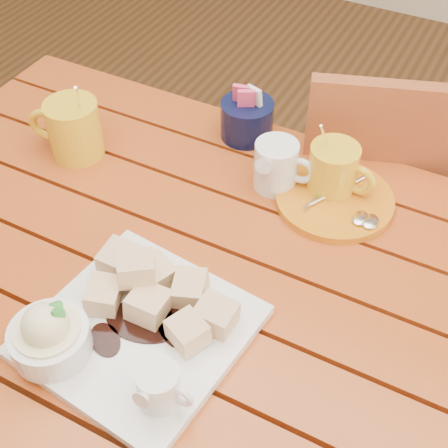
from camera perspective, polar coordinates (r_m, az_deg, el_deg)
The scene contains 8 objects.
table at distance 1.05m, azimuth -2.98°, elevation -7.77°, with size 1.20×0.79×0.75m.
dessert_plate at distance 0.87m, azimuth -9.63°, elevation -9.19°, with size 0.30×0.30×0.11m.
coffee_mug_left at distance 1.16m, azimuth -13.67°, elevation 8.52°, with size 0.14×0.10×0.16m.
coffee_mug_right at distance 1.07m, azimuth 10.05°, elevation 4.89°, with size 0.12×0.08×0.14m.
cream_pitcher at distance 1.07m, azimuth 4.86°, elevation 5.39°, with size 0.11×0.09×0.09m.
sugar_caddy at distance 1.18m, azimuth 2.10°, elevation 9.62°, with size 0.10×0.10×0.11m.
orange_saucer at distance 1.07m, azimuth 10.14°, elevation 2.22°, with size 0.20×0.20×0.02m.
chair_far at distance 1.44m, azimuth 15.12°, elevation 0.94°, with size 0.54×0.54×0.91m.
Camera 1 is at (0.34, -0.53, 1.48)m, focal length 50.00 mm.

